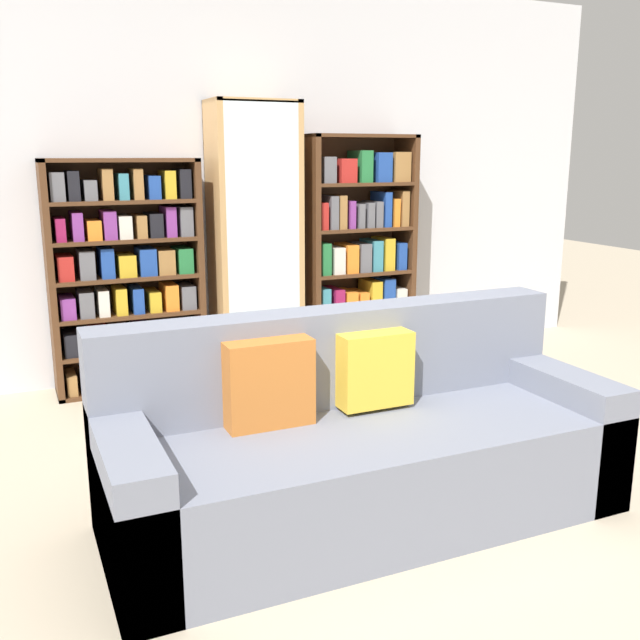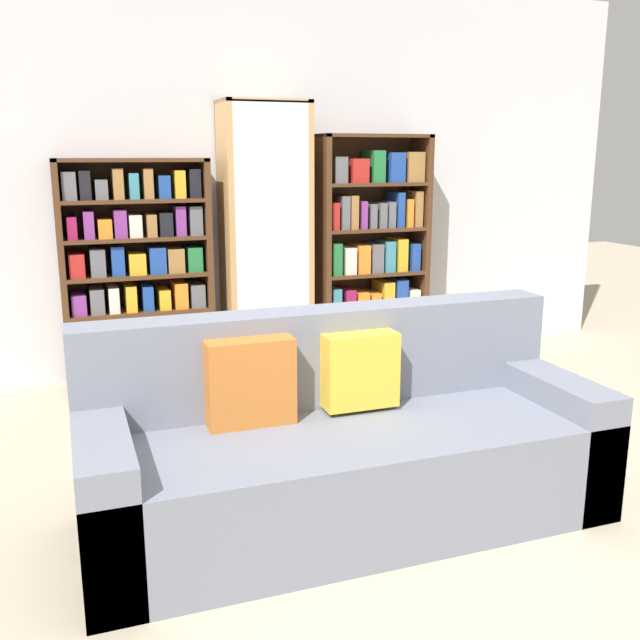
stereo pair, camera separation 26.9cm
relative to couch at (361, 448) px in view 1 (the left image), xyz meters
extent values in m
plane|color=tan|center=(0.08, -0.41, -0.30)|extent=(16.00, 16.00, 0.00)
cube|color=silver|center=(0.08, 2.36, 1.05)|extent=(6.22, 0.06, 2.70)
cube|color=slate|center=(0.00, -0.05, -0.09)|extent=(2.16, 0.81, 0.43)
cube|color=slate|center=(0.00, 0.25, 0.34)|extent=(2.16, 0.20, 0.43)
cube|color=slate|center=(-0.98, -0.05, -0.03)|extent=(0.20, 0.81, 0.55)
cube|color=slate|center=(0.98, -0.05, -0.03)|extent=(0.20, 0.81, 0.55)
cube|color=#B76628|center=(-0.37, 0.09, 0.31)|extent=(0.36, 0.12, 0.36)
cube|color=gold|center=(0.11, 0.09, 0.31)|extent=(0.32, 0.12, 0.32)
cube|color=#4C2D19|center=(-1.06, 2.15, 0.44)|extent=(0.04, 0.32, 1.49)
cube|color=#4C2D19|center=(-0.14, 2.15, 0.44)|extent=(0.04, 0.32, 1.49)
cube|color=#4C2D19|center=(-0.60, 2.15, 1.18)|extent=(0.96, 0.32, 0.02)
cube|color=#4C2D19|center=(-0.60, 2.15, -0.29)|extent=(0.96, 0.32, 0.02)
cube|color=#4C2D19|center=(-0.60, 2.31, 0.44)|extent=(0.96, 0.01, 1.49)
cube|color=#4C2D19|center=(-0.60, 2.15, -0.04)|extent=(0.88, 0.32, 0.02)
cube|color=#4C2D19|center=(-0.60, 2.15, 0.20)|extent=(0.88, 0.32, 0.02)
cube|color=#4C2D19|center=(-0.60, 2.15, 0.44)|extent=(0.88, 0.32, 0.02)
cube|color=#4C2D19|center=(-0.60, 2.15, 0.68)|extent=(0.88, 0.32, 0.02)
cube|color=#4C2D19|center=(-0.60, 2.15, 0.92)|extent=(0.88, 0.32, 0.02)
cube|color=olive|center=(-0.99, 2.14, -0.22)|extent=(0.06, 0.24, 0.13)
cube|color=olive|center=(-0.90, 2.14, -0.22)|extent=(0.06, 0.24, 0.13)
cube|color=olive|center=(-0.82, 2.14, -0.21)|extent=(0.07, 0.24, 0.15)
cube|color=gold|center=(-0.73, 2.14, -0.20)|extent=(0.07, 0.24, 0.15)
cube|color=beige|center=(-0.64, 2.14, -0.20)|extent=(0.05, 0.24, 0.16)
cube|color=#5B5B60|center=(-0.56, 2.14, -0.21)|extent=(0.06, 0.24, 0.15)
cube|color=olive|center=(-0.47, 2.14, -0.19)|extent=(0.07, 0.24, 0.19)
cube|color=teal|center=(-0.39, 2.14, -0.20)|extent=(0.06, 0.24, 0.15)
cube|color=black|center=(-0.30, 2.14, -0.19)|extent=(0.08, 0.24, 0.17)
cube|color=#7A3384|center=(-0.22, 2.14, -0.20)|extent=(0.07, 0.24, 0.15)
cube|color=black|center=(-0.96, 2.14, 0.04)|extent=(0.13, 0.24, 0.14)
cube|color=#AD231E|center=(-0.81, 2.14, 0.07)|extent=(0.10, 0.24, 0.19)
cube|color=olive|center=(-0.68, 2.14, 0.06)|extent=(0.12, 0.24, 0.17)
cube|color=#7A3384|center=(-0.53, 2.14, 0.06)|extent=(0.10, 0.24, 0.17)
cube|color=#AD231E|center=(-0.38, 2.14, 0.04)|extent=(0.13, 0.24, 0.13)
cube|color=#AD231E|center=(-0.25, 2.14, 0.04)|extent=(0.11, 0.24, 0.13)
cube|color=#7A3384|center=(-0.98, 2.14, 0.28)|extent=(0.09, 0.24, 0.13)
cube|color=#5B5B60|center=(-0.87, 2.14, 0.30)|extent=(0.09, 0.24, 0.16)
cube|color=beige|center=(-0.76, 2.14, 0.30)|extent=(0.06, 0.24, 0.17)
cube|color=gold|center=(-0.66, 2.14, 0.30)|extent=(0.07, 0.24, 0.17)
cube|color=#1E4293|center=(-0.55, 2.14, 0.30)|extent=(0.07, 0.24, 0.16)
cube|color=gold|center=(-0.44, 2.14, 0.28)|extent=(0.07, 0.24, 0.13)
cube|color=orange|center=(-0.34, 2.14, 0.30)|extent=(0.08, 0.24, 0.17)
cube|color=#5B5B60|center=(-0.23, 2.14, 0.29)|extent=(0.09, 0.24, 0.15)
cube|color=#AD231E|center=(-0.97, 2.14, 0.53)|extent=(0.09, 0.24, 0.15)
cube|color=#5B5B60|center=(-0.85, 2.14, 0.54)|extent=(0.09, 0.24, 0.18)
cube|color=#1E4293|center=(-0.73, 2.14, 0.55)|extent=(0.08, 0.24, 0.19)
cube|color=gold|center=(-0.61, 2.14, 0.52)|extent=(0.11, 0.24, 0.14)
cube|color=#1E4293|center=(-0.48, 2.14, 0.54)|extent=(0.10, 0.24, 0.17)
cube|color=olive|center=(-0.36, 2.14, 0.53)|extent=(0.11, 0.24, 0.16)
cube|color=#237038|center=(-0.23, 2.14, 0.54)|extent=(0.09, 0.24, 0.16)
cube|color=#8E1947|center=(-0.99, 2.14, 0.77)|extent=(0.06, 0.24, 0.14)
cube|color=#7A3384|center=(-0.89, 2.14, 0.78)|extent=(0.06, 0.24, 0.17)
cube|color=orange|center=(-0.79, 2.14, 0.76)|extent=(0.08, 0.24, 0.12)
cube|color=#7A3384|center=(-0.70, 2.14, 0.78)|extent=(0.08, 0.24, 0.18)
cube|color=beige|center=(-0.60, 2.14, 0.77)|extent=(0.08, 0.24, 0.14)
cube|color=olive|center=(-0.50, 2.14, 0.77)|extent=(0.06, 0.24, 0.14)
cube|color=black|center=(-0.41, 2.14, 0.77)|extent=(0.08, 0.24, 0.15)
cube|color=#7A3384|center=(-0.32, 2.14, 0.79)|extent=(0.06, 0.24, 0.19)
cube|color=#5B5B60|center=(-0.22, 2.14, 0.79)|extent=(0.08, 0.24, 0.19)
cube|color=#5B5B60|center=(-0.98, 2.14, 1.02)|extent=(0.08, 0.24, 0.17)
cube|color=black|center=(-0.89, 2.14, 1.03)|extent=(0.07, 0.24, 0.18)
cube|color=#5B5B60|center=(-0.80, 2.14, 1.00)|extent=(0.07, 0.24, 0.12)
cube|color=olive|center=(-0.69, 2.14, 1.03)|extent=(0.06, 0.24, 0.19)
cube|color=teal|center=(-0.60, 2.14, 1.02)|extent=(0.06, 0.24, 0.16)
cube|color=olive|center=(-0.51, 2.14, 1.03)|extent=(0.06, 0.24, 0.19)
cube|color=#1E4293|center=(-0.41, 2.14, 1.01)|extent=(0.07, 0.24, 0.15)
cube|color=gold|center=(-0.31, 2.14, 1.02)|extent=(0.07, 0.24, 0.18)
cube|color=black|center=(-0.22, 2.14, 1.03)|extent=(0.07, 0.24, 0.18)
cube|color=tan|center=(0.00, 2.13, 0.63)|extent=(0.04, 0.36, 1.87)
cube|color=tan|center=(0.54, 2.13, 0.63)|extent=(0.04, 0.36, 1.87)
cube|color=tan|center=(0.27, 2.13, 1.55)|extent=(0.58, 0.36, 0.02)
cube|color=tan|center=(0.27, 2.13, -0.29)|extent=(0.58, 0.36, 0.02)
cube|color=tan|center=(0.27, 2.31, 0.63)|extent=(0.58, 0.01, 1.87)
cube|color=silver|center=(0.27, 1.96, 0.63)|extent=(0.50, 0.01, 1.84)
cube|color=tan|center=(0.27, 2.13, 0.02)|extent=(0.50, 0.32, 0.02)
cube|color=tan|center=(0.27, 2.13, 0.33)|extent=(0.50, 0.32, 0.02)
cube|color=tan|center=(0.27, 2.13, 0.63)|extent=(0.50, 0.32, 0.02)
cube|color=tan|center=(0.27, 2.13, 0.93)|extent=(0.50, 0.32, 0.02)
cube|color=tan|center=(0.27, 2.13, 1.24)|extent=(0.50, 0.32, 0.02)
cylinder|color=silver|center=(0.12, 2.13, -0.24)|extent=(0.01, 0.01, 0.09)
cone|color=silver|center=(0.12, 2.13, -0.14)|extent=(0.09, 0.09, 0.10)
cylinder|color=silver|center=(0.27, 2.15, -0.24)|extent=(0.01, 0.01, 0.09)
cone|color=silver|center=(0.27, 2.15, -0.14)|extent=(0.09, 0.09, 0.10)
cylinder|color=silver|center=(0.43, 2.12, -0.24)|extent=(0.01, 0.01, 0.09)
cone|color=silver|center=(0.43, 2.12, -0.14)|extent=(0.09, 0.09, 0.10)
cylinder|color=silver|center=(0.10, 2.12, 0.07)|extent=(0.01, 0.01, 0.08)
cone|color=silver|center=(0.10, 2.12, 0.16)|extent=(0.08, 0.08, 0.10)
cylinder|color=silver|center=(0.21, 2.12, 0.07)|extent=(0.01, 0.01, 0.08)
cone|color=silver|center=(0.21, 2.12, 0.16)|extent=(0.08, 0.08, 0.10)
cylinder|color=silver|center=(0.33, 2.14, 0.07)|extent=(0.01, 0.01, 0.08)
cone|color=silver|center=(0.33, 2.14, 0.16)|extent=(0.08, 0.08, 0.10)
cylinder|color=silver|center=(0.45, 2.12, 0.07)|extent=(0.01, 0.01, 0.08)
cone|color=silver|center=(0.45, 2.12, 0.16)|extent=(0.08, 0.08, 0.10)
cylinder|color=silver|center=(0.10, 2.13, 0.38)|extent=(0.01, 0.01, 0.07)
cone|color=silver|center=(0.10, 2.13, 0.46)|extent=(0.08, 0.08, 0.09)
cylinder|color=silver|center=(0.21, 2.15, 0.38)|extent=(0.01, 0.01, 0.07)
cone|color=silver|center=(0.21, 2.15, 0.46)|extent=(0.08, 0.08, 0.09)
cylinder|color=silver|center=(0.33, 2.13, 0.38)|extent=(0.01, 0.01, 0.07)
cone|color=silver|center=(0.33, 2.13, 0.46)|extent=(0.08, 0.08, 0.09)
cylinder|color=silver|center=(0.45, 2.14, 0.38)|extent=(0.01, 0.01, 0.07)
cone|color=silver|center=(0.45, 2.14, 0.46)|extent=(0.08, 0.08, 0.09)
cylinder|color=silver|center=(0.08, 2.14, 0.68)|extent=(0.01, 0.01, 0.08)
cone|color=silver|center=(0.08, 2.14, 0.76)|extent=(0.05, 0.05, 0.09)
cylinder|color=silver|center=(0.16, 2.13, 0.68)|extent=(0.01, 0.01, 0.08)
cone|color=silver|center=(0.16, 2.13, 0.76)|extent=(0.05, 0.05, 0.09)
cylinder|color=silver|center=(0.23, 2.12, 0.68)|extent=(0.01, 0.01, 0.08)
cone|color=silver|center=(0.23, 2.12, 0.76)|extent=(0.05, 0.05, 0.09)
cylinder|color=silver|center=(0.31, 2.12, 0.68)|extent=(0.01, 0.01, 0.08)
cone|color=silver|center=(0.31, 2.12, 0.76)|extent=(0.05, 0.05, 0.09)
cylinder|color=silver|center=(0.39, 2.14, 0.68)|extent=(0.01, 0.01, 0.08)
cone|color=silver|center=(0.39, 2.14, 0.76)|extent=(0.05, 0.05, 0.09)
cylinder|color=silver|center=(0.47, 2.14, 0.68)|extent=(0.01, 0.01, 0.08)
cone|color=silver|center=(0.47, 2.14, 0.76)|extent=(0.05, 0.05, 0.09)
cylinder|color=silver|center=(0.09, 2.14, 0.98)|extent=(0.01, 0.01, 0.07)
cone|color=silver|center=(0.09, 2.14, 1.06)|extent=(0.07, 0.07, 0.09)
cylinder|color=silver|center=(0.18, 2.13, 0.98)|extent=(0.01, 0.01, 0.07)
cone|color=silver|center=(0.18, 2.13, 1.06)|extent=(0.07, 0.07, 0.09)
cylinder|color=silver|center=(0.27, 2.12, 0.98)|extent=(0.01, 0.01, 0.07)
cone|color=silver|center=(0.27, 2.12, 1.06)|extent=(0.07, 0.07, 0.09)
cylinder|color=silver|center=(0.37, 2.12, 0.98)|extent=(0.01, 0.01, 0.07)
cone|color=silver|center=(0.37, 2.12, 1.06)|extent=(0.07, 0.07, 0.09)
cylinder|color=silver|center=(0.46, 2.15, 0.98)|extent=(0.01, 0.01, 0.07)
cone|color=silver|center=(0.46, 2.15, 1.06)|extent=(0.07, 0.07, 0.09)
cylinder|color=silver|center=(0.10, 2.13, 1.29)|extent=(0.01, 0.01, 0.09)
cone|color=silver|center=(0.10, 2.13, 1.39)|extent=(0.08, 0.08, 0.11)
cylinder|color=silver|center=(0.21, 2.14, 1.29)|extent=(0.01, 0.01, 0.09)
cone|color=silver|center=(0.21, 2.14, 1.39)|extent=(0.08, 0.08, 0.11)
cylinder|color=silver|center=(0.33, 2.14, 1.29)|extent=(0.01, 0.01, 0.09)
cone|color=silver|center=(0.33, 2.14, 1.39)|extent=(0.08, 0.08, 0.11)
cylinder|color=silver|center=(0.45, 2.14, 1.29)|extent=(0.01, 0.01, 0.09)
cone|color=silver|center=(0.45, 2.14, 1.39)|extent=(0.08, 0.08, 0.11)
cube|color=#4C2D19|center=(0.69, 2.15, 0.52)|extent=(0.04, 0.32, 1.65)
cube|color=#4C2D19|center=(1.46, 2.15, 0.52)|extent=(0.04, 0.32, 1.65)
cube|color=#4C2D19|center=(1.08, 2.15, 1.34)|extent=(0.82, 0.32, 0.02)
cube|color=#4C2D19|center=(1.08, 2.15, -0.29)|extent=(0.82, 0.32, 0.02)
cube|color=#4C2D19|center=(1.08, 2.31, 0.52)|extent=(0.82, 0.01, 1.65)
cube|color=#4C2D19|center=(1.08, 2.15, 0.04)|extent=(0.74, 0.32, 0.02)
cube|color=#4C2D19|center=(1.08, 2.15, 0.36)|extent=(0.74, 0.32, 0.02)
cube|color=#4C2D19|center=(1.08, 2.15, 0.68)|extent=(0.74, 0.32, 0.02)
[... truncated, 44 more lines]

